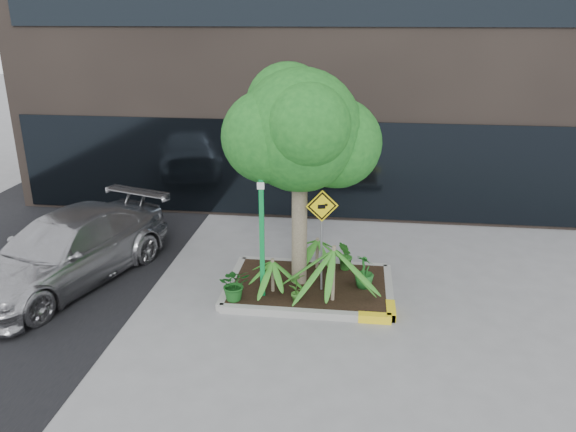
# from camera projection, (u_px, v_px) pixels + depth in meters

# --- Properties ---
(ground) EXTENTS (80.00, 80.00, 0.00)m
(ground) POSITION_uv_depth(u_px,v_px,m) (298.00, 296.00, 11.17)
(ground) COLOR gray
(ground) RESTS_ON ground
(planter) EXTENTS (3.35, 2.36, 0.15)m
(planter) POSITION_uv_depth(u_px,v_px,m) (311.00, 286.00, 11.36)
(planter) COLOR #9E9E99
(planter) RESTS_ON ground
(tree) EXTENTS (2.98, 2.64, 4.46)m
(tree) POSITION_uv_depth(u_px,v_px,m) (300.00, 130.00, 10.42)
(tree) COLOR gray
(tree) RESTS_ON ground
(palm_front) EXTENTS (1.26, 1.26, 1.40)m
(palm_front) POSITION_uv_depth(u_px,v_px,m) (334.00, 249.00, 10.37)
(palm_front) COLOR gray
(palm_front) RESTS_ON ground
(palm_left) EXTENTS (0.78, 0.78, 0.86)m
(palm_left) POSITION_uv_depth(u_px,v_px,m) (273.00, 261.00, 10.85)
(palm_left) COLOR gray
(palm_left) RESTS_ON ground
(palm_back) EXTENTS (0.77, 0.77, 0.85)m
(palm_back) POSITION_uv_depth(u_px,v_px,m) (317.00, 240.00, 11.87)
(palm_back) COLOR gray
(palm_back) RESTS_ON ground
(parked_car) EXTENTS (3.47, 5.31, 1.43)m
(parked_car) POSITION_uv_depth(u_px,v_px,m) (66.00, 250.00, 11.55)
(parked_car) COLOR #A7A7AB
(parked_car) RESTS_ON ground
(shrub_a) EXTENTS (0.74, 0.74, 0.65)m
(shrub_a) POSITION_uv_depth(u_px,v_px,m) (235.00, 284.00, 10.63)
(shrub_a) COLOR #18541A
(shrub_a) RESTS_ON planter
(shrub_b) EXTENTS (0.54, 0.54, 0.69)m
(shrub_b) POSITION_uv_depth(u_px,v_px,m) (364.00, 271.00, 11.12)
(shrub_b) COLOR #1E6522
(shrub_b) RESTS_ON planter
(shrub_c) EXTENTS (0.44, 0.44, 0.61)m
(shrub_c) POSITION_uv_depth(u_px,v_px,m) (296.00, 287.00, 10.57)
(shrub_c) COLOR #336D21
(shrub_c) RESTS_ON planter
(shrub_d) EXTENTS (0.43, 0.43, 0.66)m
(shrub_d) POSITION_uv_depth(u_px,v_px,m) (346.00, 256.00, 11.86)
(shrub_d) COLOR #24681E
(shrub_d) RESTS_ON planter
(street_sign_post) EXTENTS (0.95, 0.91, 3.09)m
(street_sign_post) POSITION_uv_depth(u_px,v_px,m) (265.00, 208.00, 10.37)
(street_sign_post) COLOR #0D913C
(street_sign_post) RESTS_ON ground
(cattle_sign) EXTENTS (0.61, 0.26, 2.04)m
(cattle_sign) POSITION_uv_depth(u_px,v_px,m) (322.00, 223.00, 10.73)
(cattle_sign) COLOR slate
(cattle_sign) RESTS_ON ground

